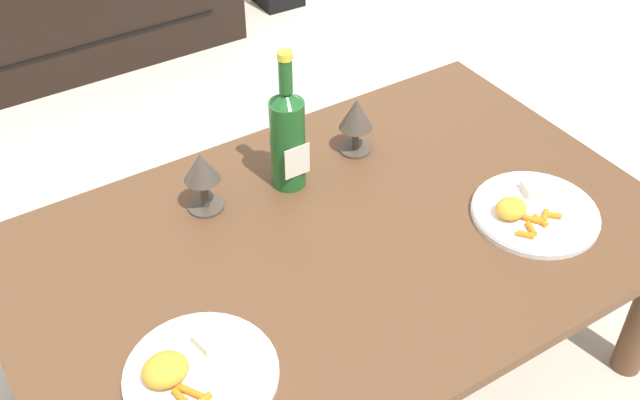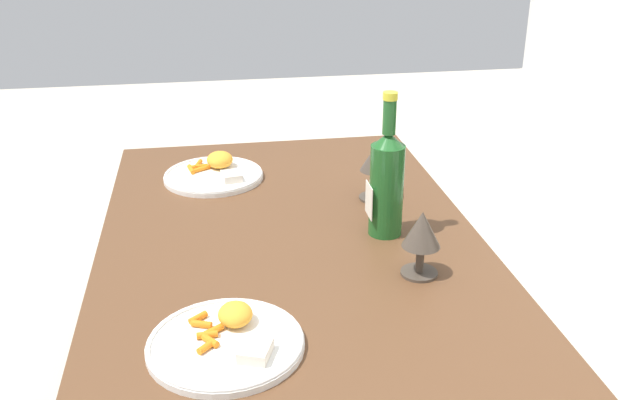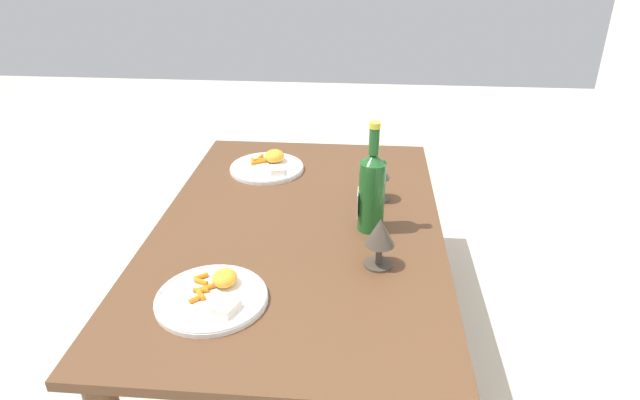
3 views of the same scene
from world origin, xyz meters
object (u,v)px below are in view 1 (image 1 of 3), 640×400
Objects in this scene: dinner_plate_left at (196,372)px; goblet_right at (356,117)px; wine_bottle at (287,135)px; dining_table at (339,260)px; dinner_plate_right at (533,212)px; goblet_left at (202,171)px.

goblet_right is at bearing 33.51° from dinner_plate_left.
wine_bottle reaches higher than goblet_right.
wine_bottle is at bearing 42.73° from dinner_plate_left.
dining_table is 9.66× the size of goblet_right.
dinner_plate_left is 0.99× the size of dinner_plate_right.
dining_table is 0.28m from wine_bottle.
goblet_left is 0.69m from dinner_plate_right.
dinner_plate_left is at bearing -146.49° from goblet_right.
goblet_left is at bearing 62.10° from dinner_plate_left.
goblet_left reaches higher than dinner_plate_right.
dining_table is 0.42m from dinner_plate_right.
dining_table is 4.09× the size of wine_bottle.
goblet_right is at bearing 6.71° from wine_bottle.
dinner_plate_left is (-0.40, -0.37, -0.11)m from wine_bottle.
dinner_plate_left reaches higher than dinner_plate_right.
dinner_plate_left is (-0.21, -0.39, -0.08)m from goblet_left.
goblet_left is 0.53× the size of dinner_plate_left.
goblet_right reaches higher than dinner_plate_left.
wine_bottle is 0.54m from dinner_plate_right.
dining_table is 9.45× the size of goblet_left.
dining_table is at bearing -91.78° from wine_bottle.
goblet_right reaches higher than dining_table.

